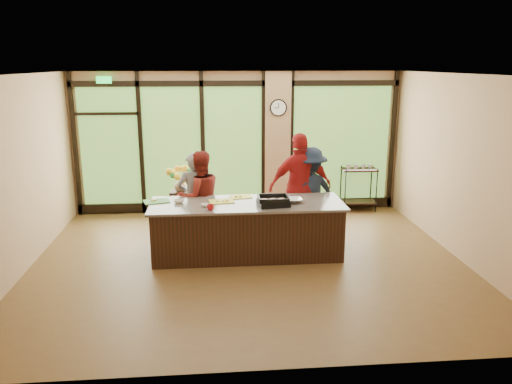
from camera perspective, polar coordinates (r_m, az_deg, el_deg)
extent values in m
plane|color=brown|center=(8.27, -0.86, -7.95)|extent=(7.00, 7.00, 0.00)
plane|color=white|center=(7.64, -0.95, 13.31)|extent=(7.00, 7.00, 0.00)
plane|color=tan|center=(10.77, -2.08, 5.65)|extent=(7.00, 0.00, 7.00)
plane|color=tan|center=(8.34, -25.66, 1.58)|extent=(0.00, 6.00, 6.00)
plane|color=tan|center=(8.79, 22.51, 2.52)|extent=(0.00, 6.00, 6.00)
cube|color=tan|center=(10.78, 2.47, 5.66)|extent=(0.55, 0.12, 3.00)
cube|color=black|center=(10.59, -2.13, 12.30)|extent=(6.90, 0.08, 0.12)
cube|color=black|center=(11.02, -2.00, -1.50)|extent=(6.90, 0.08, 0.20)
cube|color=#19D83F|center=(10.74, -16.99, 12.15)|extent=(0.30, 0.04, 0.14)
cube|color=#3C7027|center=(10.94, -16.39, 4.95)|extent=(1.20, 0.02, 2.50)
cube|color=#3C7027|center=(10.76, -9.56, 5.18)|extent=(1.20, 0.02, 2.50)
cube|color=#3C7027|center=(10.74, -2.60, 5.35)|extent=(1.20, 0.02, 2.50)
cube|color=#3C7027|center=(11.09, 9.67, 5.45)|extent=(2.10, 0.02, 2.50)
cube|color=black|center=(11.07, -19.99, 5.03)|extent=(0.08, 0.08, 3.00)
cube|color=black|center=(10.81, -13.03, 5.32)|extent=(0.08, 0.08, 3.00)
cube|color=black|center=(10.70, -6.10, 5.52)|extent=(0.08, 0.08, 3.00)
cube|color=black|center=(10.76, 0.88, 5.65)|extent=(0.08, 0.08, 3.00)
cube|color=black|center=(10.84, 4.05, 5.68)|extent=(0.08, 0.08, 3.00)
cube|color=black|center=(11.41, 15.33, 5.65)|extent=(0.08, 0.08, 3.00)
cube|color=black|center=(8.40, -1.03, -4.39)|extent=(3.10, 1.00, 0.88)
cube|color=#6D635A|center=(8.26, -1.04, -1.37)|extent=(3.20, 1.10, 0.04)
cylinder|color=black|center=(10.62, 2.57, 9.60)|extent=(0.36, 0.04, 0.36)
cylinder|color=white|center=(10.61, 2.58, 9.59)|extent=(0.31, 0.01, 0.31)
cube|color=black|center=(10.60, 2.59, 9.86)|extent=(0.01, 0.00, 0.11)
cube|color=black|center=(10.60, 2.31, 9.59)|extent=(0.09, 0.00, 0.01)
imported|color=gray|center=(9.02, -7.12, -0.64)|extent=(0.69, 0.56, 1.64)
imported|color=maroon|center=(8.93, -6.43, -0.64)|extent=(0.98, 0.88, 1.68)
imported|color=#A51919|center=(9.10, 5.08, 0.60)|extent=(1.18, 0.56, 1.96)
imported|color=#182235|center=(9.23, 6.13, -0.09)|extent=(1.25, 1.00, 1.69)
cube|color=black|center=(8.09, 1.98, -1.26)|extent=(0.53, 0.44, 0.09)
imported|color=silver|center=(8.28, 4.33, -0.97)|extent=(0.29, 0.29, 0.07)
cube|color=#3D8C32|center=(8.48, -11.31, -1.05)|extent=(0.48, 0.41, 0.01)
cube|color=gold|center=(8.33, -3.95, -1.07)|extent=(0.44, 0.35, 0.01)
cube|color=gold|center=(8.60, -1.74, -0.54)|extent=(0.40, 0.33, 0.01)
imported|color=silver|center=(8.34, -8.80, -1.06)|extent=(0.23, 0.23, 0.05)
imported|color=silver|center=(8.08, -5.83, -1.50)|extent=(0.15, 0.15, 0.04)
imported|color=silver|center=(8.56, 0.95, -0.54)|extent=(0.15, 0.15, 0.03)
imported|color=#B01116|center=(7.86, -5.23, -1.76)|extent=(0.13, 0.13, 0.09)
cube|color=black|center=(9.96, -8.55, -1.93)|extent=(0.41, 0.41, 0.73)
imported|color=#8F704E|center=(9.83, -8.66, 0.84)|extent=(0.27, 0.27, 0.26)
cube|color=black|center=(11.25, 11.54, -1.06)|extent=(0.78, 0.47, 0.03)
cube|color=black|center=(11.08, 11.72, 2.54)|extent=(0.78, 0.47, 0.03)
cylinder|color=black|center=(10.90, 10.16, 0.09)|extent=(0.03, 0.03, 0.97)
cylinder|color=black|center=(11.10, 13.60, 0.16)|extent=(0.03, 0.03, 0.97)
cylinder|color=black|center=(11.26, 9.65, 0.58)|extent=(0.03, 0.03, 0.97)
cylinder|color=black|center=(11.46, 12.99, 0.64)|extent=(0.03, 0.03, 0.97)
imported|color=silver|center=(11.00, 10.56, 2.86)|extent=(0.11, 0.11, 0.10)
imported|color=silver|center=(11.04, 11.37, 2.87)|extent=(0.11, 0.11, 0.10)
imported|color=silver|center=(11.09, 12.17, 2.87)|extent=(0.11, 0.11, 0.10)
imported|color=silver|center=(11.14, 12.91, 2.88)|extent=(0.11, 0.11, 0.10)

